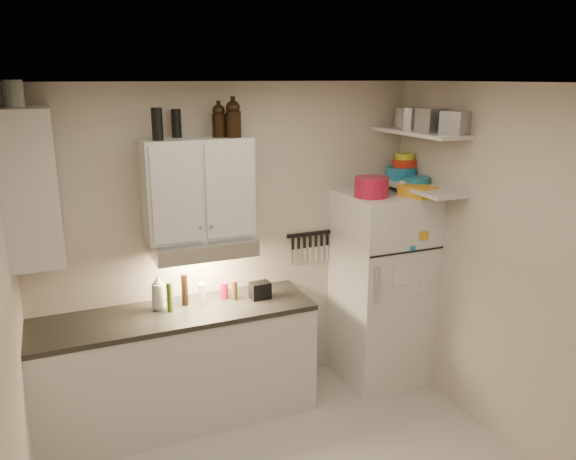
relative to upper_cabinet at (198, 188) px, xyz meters
name	(u,v)px	position (x,y,z in m)	size (l,w,h in m)	color
ceiling	(311,81)	(0.30, -1.33, 0.78)	(3.20, 3.00, 0.02)	white
back_wall	(231,244)	(0.30, 0.18, -0.53)	(3.20, 0.02, 2.60)	#BEB3A2
left_wall	(2,367)	(-1.31, -1.33, -0.53)	(0.02, 3.00, 2.60)	#BEB3A2
right_wall	(519,276)	(1.91, -1.33, -0.53)	(0.02, 3.00, 2.60)	#BEB3A2
base_cabinet	(178,369)	(-0.25, -0.14, -1.39)	(2.10, 0.60, 0.88)	silver
countertop	(175,314)	(-0.25, -0.14, -0.93)	(2.10, 0.62, 0.04)	black
upper_cabinet	(198,188)	(0.00, 0.00, 0.00)	(0.80, 0.33, 0.75)	silver
side_cabinet	(30,186)	(-1.14, -0.14, 0.12)	(0.33, 0.55, 1.00)	silver
range_hood	(202,246)	(0.00, -0.06, -0.44)	(0.76, 0.46, 0.12)	silver
fridge	(382,288)	(1.55, -0.18, -0.98)	(0.70, 0.68, 1.70)	silver
shelf_hi	(420,133)	(1.75, -0.31, 0.38)	(0.30, 0.95, 0.03)	silver
shelf_lo	(416,187)	(1.75, -0.31, -0.07)	(0.30, 0.95, 0.03)	silver
knife_strip	(309,234)	(1.00, 0.15, -0.51)	(0.42, 0.02, 0.03)	black
dutch_oven	(371,187)	(1.35, -0.27, -0.04)	(0.28, 0.28, 0.16)	#AD1434
book_stack	(418,191)	(1.70, -0.41, -0.08)	(0.21, 0.26, 0.09)	orange
spice_jar	(403,187)	(1.67, -0.23, -0.07)	(0.06, 0.06, 0.10)	silver
stock_pot	(409,118)	(1.81, -0.08, 0.48)	(0.24, 0.24, 0.17)	silver
tin_a	(431,120)	(1.75, -0.44, 0.48)	(0.18, 0.17, 0.18)	#AAAAAD
tin_b	(455,123)	(1.80, -0.68, 0.48)	(0.17, 0.17, 0.17)	#AAAAAD
bowl_teal	(401,173)	(1.79, -0.03, 0.00)	(0.26, 0.26, 0.11)	teal
bowl_orange	(405,163)	(1.83, -0.02, 0.09)	(0.21, 0.21, 0.06)	red
bowl_yellow	(405,156)	(1.83, -0.02, 0.14)	(0.16, 0.16, 0.05)	gold
plates	(416,180)	(1.79, -0.25, -0.02)	(0.22, 0.22, 0.05)	teal
growler_a	(219,120)	(0.17, -0.02, 0.50)	(0.10, 0.10, 0.25)	black
growler_b	(233,118)	(0.27, -0.07, 0.51)	(0.12, 0.12, 0.27)	black
thermos_a	(176,123)	(-0.12, 0.08, 0.48)	(0.07, 0.07, 0.21)	black
thermos_b	(157,124)	(-0.28, -0.06, 0.49)	(0.08, 0.08, 0.23)	black
side_jar	(13,93)	(-1.17, -0.06, 0.71)	(0.12, 0.12, 0.16)	silver
soap_bottle	(158,289)	(-0.35, -0.03, -0.75)	(0.12, 0.12, 0.31)	silver
pepper_mill	(234,290)	(0.24, -0.08, -0.83)	(0.05, 0.05, 0.16)	brown
oil_bottle	(170,297)	(-0.28, -0.11, -0.79)	(0.04, 0.04, 0.23)	#415C17
vinegar_bottle	(185,290)	(-0.15, -0.03, -0.78)	(0.05, 0.05, 0.25)	black
clear_bottle	(202,293)	(-0.01, -0.04, -0.83)	(0.05, 0.05, 0.16)	silver
red_jar	(224,290)	(0.17, -0.02, -0.84)	(0.06, 0.06, 0.13)	#AD1434
caddy	(260,290)	(0.44, -0.13, -0.84)	(0.16, 0.11, 0.13)	black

